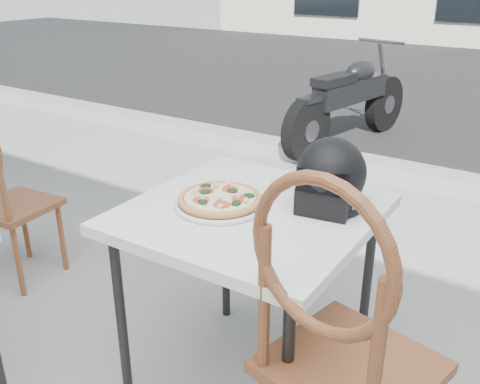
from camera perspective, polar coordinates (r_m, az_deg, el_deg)
The scene contains 7 objects.
cafe_table_main at distance 1.88m, azimuth 1.09°, elevation -3.70°, with size 0.82×0.82×0.77m.
plate at distance 1.86m, azimuth -2.13°, elevation -1.31°, with size 0.40×0.40×0.02m.
pizza at distance 1.85m, azimuth -2.14°, elevation -0.68°, with size 0.34×0.34×0.04m.
helmet at distance 1.84m, azimuth 9.58°, elevation 1.50°, with size 0.28×0.29×0.25m.
cafe_chair_main at distance 1.49m, azimuth 10.36°, elevation -15.23°, with size 0.51×0.51×1.13m.
cafe_chair_side at distance 2.90m, azimuth -24.23°, elevation 0.24°, with size 0.39×0.39×0.94m.
motorcycle at distance 5.05m, azimuth 11.66°, elevation 9.38°, with size 0.54×1.83×0.92m.
Camera 1 is at (0.50, -0.96, 1.54)m, focal length 40.00 mm.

